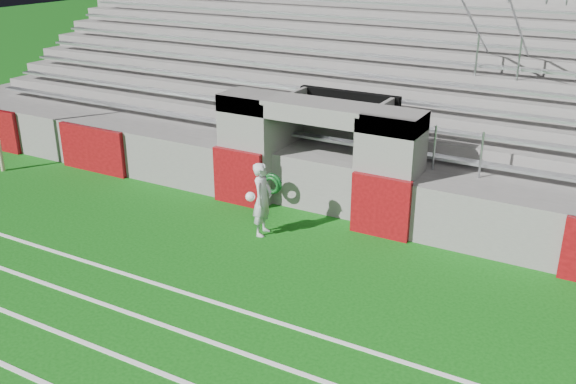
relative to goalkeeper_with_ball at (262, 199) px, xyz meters
The scene contains 4 objects.
ground 2.03m from the goalkeeper_with_ball, 76.46° to the right, with size 90.00×90.00×0.00m, color #0D4E0D.
stadium_structure 6.21m from the goalkeeper_with_ball, 85.94° to the left, with size 26.00×8.48×5.42m.
goalkeeper_with_ball is the anchor object (origin of this frame).
hose_coil 1.20m from the goalkeeper_with_ball, 110.48° to the left, with size 0.49×0.14×0.49m.
Camera 1 is at (6.17, -8.87, 6.02)m, focal length 40.00 mm.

